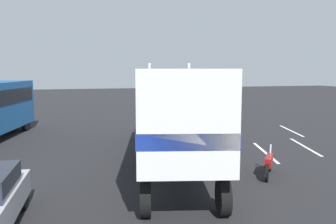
# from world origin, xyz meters

# --- Properties ---
(ground_plane) EXTENTS (120.00, 120.00, 0.00)m
(ground_plane) POSITION_xyz_m (0.00, 0.00, 0.00)
(ground_plane) COLOR #232326
(lane_stripe_near) EXTENTS (4.27, 1.36, 0.01)m
(lane_stripe_near) POSITION_xyz_m (-4.60, -3.50, 0.01)
(lane_stripe_near) COLOR silver
(lane_stripe_near) RESTS_ON ground_plane
(lane_stripe_mid) EXTENTS (4.27, 1.40, 0.01)m
(lane_stripe_mid) POSITION_xyz_m (-4.04, -6.27, 0.01)
(lane_stripe_mid) COLOR silver
(lane_stripe_mid) RESTS_ON ground_plane
(lane_stripe_far) EXTENTS (4.28, 1.33, 0.01)m
(lane_stripe_far) POSITION_xyz_m (0.47, -8.61, 0.01)
(lane_stripe_far) COLOR silver
(lane_stripe_far) RESTS_ON ground_plane
(semi_truck) EXTENTS (14.34, 5.84, 4.50)m
(semi_truck) POSITION_xyz_m (-5.59, 1.62, 2.52)
(semi_truck) COLOR #193399
(semi_truck) RESTS_ON ground_plane
(person_bystander) EXTENTS (0.34, 0.46, 1.63)m
(person_bystander) POSITION_xyz_m (-2.72, -1.90, 0.89)
(person_bystander) COLOR black
(person_bystander) RESTS_ON ground_plane
(motorcycle) EXTENTS (1.76, 1.34, 1.12)m
(motorcycle) POSITION_xyz_m (-8.13, -1.50, 0.48)
(motorcycle) COLOR black
(motorcycle) RESTS_ON ground_plane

